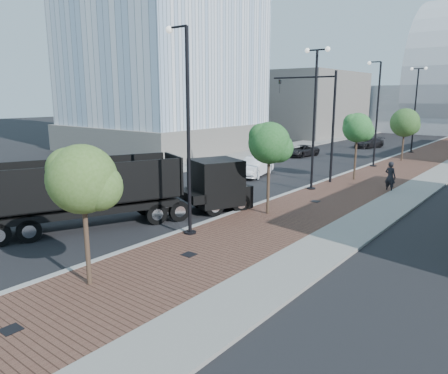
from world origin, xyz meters
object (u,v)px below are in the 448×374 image
Objects in this scene: dump_truck at (159,192)px; white_sedan at (255,167)px; dark_car_mid at (302,151)px; pedestrian at (390,177)px.

white_sedan is (-2.73, 12.87, -0.63)m from dump_truck.
dump_truck reaches higher than white_sedan.
white_sedan is 12.67m from dark_car_mid.
dump_truck is at bearing -70.53° from dark_car_mid.
white_sedan is 1.07× the size of dark_car_mid.
dump_truck is 6.38× the size of pedestrian.
dump_truck is 13.17m from white_sedan.
pedestrian is at bearing 85.48° from dump_truck.
white_sedan is 10.28m from pedestrian.
pedestrian is (10.24, 0.87, 0.27)m from white_sedan.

